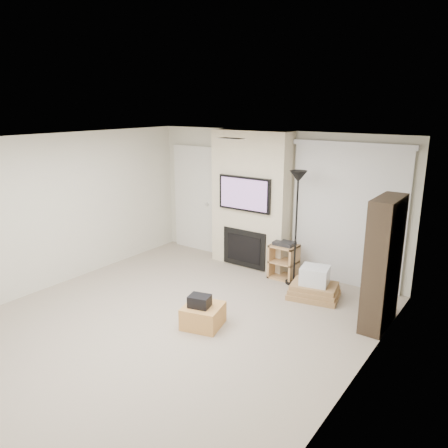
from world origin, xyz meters
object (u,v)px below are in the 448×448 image
Objects in this scene: ottoman at (203,316)px; bookshelf at (383,264)px; floor_lamp at (297,196)px; av_stand at (284,259)px; box_stack at (314,286)px.

ottoman is 2.51m from bookshelf.
floor_lamp reaches higher than av_stand.
floor_lamp is at bearing 157.84° from bookshelf.
floor_lamp is at bearing 80.53° from ottoman.
ottoman is 0.76× the size of av_stand.
floor_lamp is 2.23× the size of box_stack.
av_stand is 0.77× the size of box_stack.
box_stack is 1.33m from bookshelf.
box_stack is 0.48× the size of bookshelf.
floor_lamp is 1.07× the size of bookshelf.
bookshelf is at bearing -16.30° from box_stack.
av_stand is at bearing 157.59° from bookshelf.
box_stack is (0.52, -0.33, -1.32)m from floor_lamp.
ottoman is at bearing -92.15° from av_stand.
bookshelf is at bearing 35.91° from ottoman.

